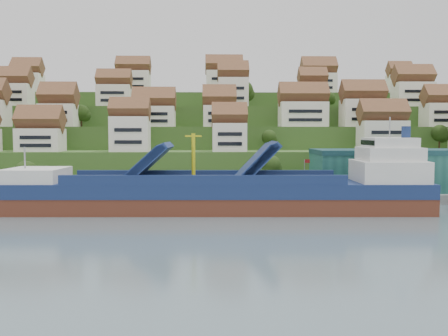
{
  "coord_description": "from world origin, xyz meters",
  "views": [
    {
      "loc": [
        -3.75,
        -101.95,
        16.3
      ],
      "look_at": [
        -0.12,
        14.0,
        8.0
      ],
      "focal_mm": 40.0,
      "sensor_mm": 36.0,
      "label": 1
    }
  ],
  "objects": [
    {
      "name": "ground",
      "position": [
        0.0,
        0.0,
        0.0
      ],
      "size": [
        300.0,
        300.0,
        0.0
      ],
      "primitive_type": "plane",
      "color": "slate",
      "rests_on": "ground"
    },
    {
      "name": "quay",
      "position": [
        20.0,
        15.0,
        1.1
      ],
      "size": [
        180.0,
        14.0,
        2.2
      ],
      "primitive_type": "cube",
      "color": "gray",
      "rests_on": "ground"
    },
    {
      "name": "hillside",
      "position": [
        0.0,
        103.55,
        10.66
      ],
      "size": [
        260.0,
        128.0,
        31.0
      ],
      "color": "#2D4C1E",
      "rests_on": "ground"
    },
    {
      "name": "hillside_village",
      "position": [
        2.32,
        61.15,
        24.44
      ],
      "size": [
        156.93,
        63.28,
        28.45
      ],
      "color": "white",
      "rests_on": "ground"
    },
    {
      "name": "hillside_trees",
      "position": [
        -7.26,
        46.84,
        17.94
      ],
      "size": [
        140.18,
        61.94,
        31.57
      ],
      "color": "#263F15",
      "rests_on": "ground"
    },
    {
      "name": "warehouse",
      "position": [
        52.0,
        17.0,
        7.2
      ],
      "size": [
        60.0,
        15.0,
        10.0
      ],
      "primitive_type": "cube",
      "color": "#215B53",
      "rests_on": "quay"
    },
    {
      "name": "flagpole",
      "position": [
        18.11,
        10.0,
        6.88
      ],
      "size": [
        1.28,
        0.16,
        8.0
      ],
      "color": "gray",
      "rests_on": "quay"
    },
    {
      "name": "cargo_ship",
      "position": [
        0.06,
        -0.41,
        3.6
      ],
      "size": [
        87.01,
        16.03,
        19.33
      ],
      "rotation": [
        0.0,
        0.0,
        -0.03
      ],
      "color": "#5C2B1C",
      "rests_on": "ground"
    }
  ]
}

